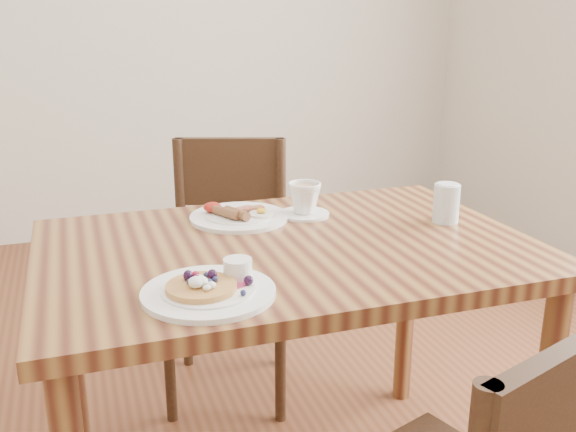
{
  "coord_description": "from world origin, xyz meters",
  "views": [
    {
      "loc": [
        -0.48,
        -1.41,
        1.28
      ],
      "look_at": [
        0.0,
        0.0,
        0.82
      ],
      "focal_mm": 40.0,
      "sensor_mm": 36.0,
      "label": 1
    }
  ],
  "objects_px": {
    "pancake_plate": "(210,288)",
    "breakfast_plate": "(238,216)",
    "water_glass": "(446,203)",
    "chair_far": "(229,256)",
    "teacup_saucer": "(304,200)",
    "dining_table": "(288,280)"
  },
  "relations": [
    {
      "from": "dining_table",
      "to": "teacup_saucer",
      "type": "xyz_separation_m",
      "value": [
        0.12,
        0.2,
        0.14
      ]
    },
    {
      "from": "dining_table",
      "to": "teacup_saucer",
      "type": "height_order",
      "value": "teacup_saucer"
    },
    {
      "from": "breakfast_plate",
      "to": "teacup_saucer",
      "type": "height_order",
      "value": "teacup_saucer"
    },
    {
      "from": "dining_table",
      "to": "teacup_saucer",
      "type": "relative_size",
      "value": 8.57
    },
    {
      "from": "dining_table",
      "to": "chair_far",
      "type": "xyz_separation_m",
      "value": [
        -0.0,
        0.62,
        -0.16
      ]
    },
    {
      "from": "dining_table",
      "to": "breakfast_plate",
      "type": "distance_m",
      "value": 0.26
    },
    {
      "from": "dining_table",
      "to": "water_glass",
      "type": "xyz_separation_m",
      "value": [
        0.46,
        0.03,
        0.15
      ]
    },
    {
      "from": "dining_table",
      "to": "breakfast_plate",
      "type": "bearing_deg",
      "value": 106.76
    },
    {
      "from": "pancake_plate",
      "to": "chair_far",
      "type": "bearing_deg",
      "value": 74.29
    },
    {
      "from": "dining_table",
      "to": "chair_far",
      "type": "relative_size",
      "value": 1.36
    },
    {
      "from": "water_glass",
      "to": "chair_far",
      "type": "bearing_deg",
      "value": 127.69
    },
    {
      "from": "chair_far",
      "to": "pancake_plate",
      "type": "distance_m",
      "value": 0.94
    },
    {
      "from": "pancake_plate",
      "to": "breakfast_plate",
      "type": "height_order",
      "value": "pancake_plate"
    },
    {
      "from": "chair_far",
      "to": "water_glass",
      "type": "distance_m",
      "value": 0.82
    },
    {
      "from": "pancake_plate",
      "to": "water_glass",
      "type": "bearing_deg",
      "value": 20.51
    },
    {
      "from": "chair_far",
      "to": "teacup_saucer",
      "type": "relative_size",
      "value": 6.29
    },
    {
      "from": "teacup_saucer",
      "to": "dining_table",
      "type": "bearing_deg",
      "value": -120.07
    },
    {
      "from": "dining_table",
      "to": "pancake_plate",
      "type": "distance_m",
      "value": 0.36
    },
    {
      "from": "pancake_plate",
      "to": "breakfast_plate",
      "type": "relative_size",
      "value": 1.0
    },
    {
      "from": "pancake_plate",
      "to": "teacup_saucer",
      "type": "relative_size",
      "value": 1.93
    },
    {
      "from": "breakfast_plate",
      "to": "teacup_saucer",
      "type": "relative_size",
      "value": 1.93
    },
    {
      "from": "chair_far",
      "to": "teacup_saucer",
      "type": "xyz_separation_m",
      "value": [
        0.12,
        -0.42,
        0.3
      ]
    }
  ]
}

